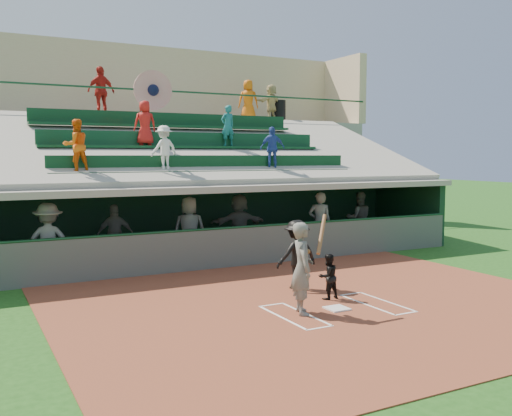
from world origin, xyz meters
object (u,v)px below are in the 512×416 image
home_plate (337,308)px  trash_bin (278,111)px  catcher (328,277)px  batter_at_plate (302,268)px

home_plate → trash_bin: trash_bin is taller
catcher → home_plate: bearing=64.5°
trash_bin → home_plate: bearing=-115.1°
home_plate → batter_at_plate: batter_at_plate is taller
batter_at_plate → catcher: bearing=32.4°
home_plate → catcher: (0.31, 0.77, 0.48)m
batter_at_plate → trash_bin: 15.38m
batter_at_plate → trash_bin: (6.96, 13.07, 4.16)m
batter_at_plate → catcher: (1.10, 0.70, -0.42)m
catcher → trash_bin: size_ratio=1.00×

